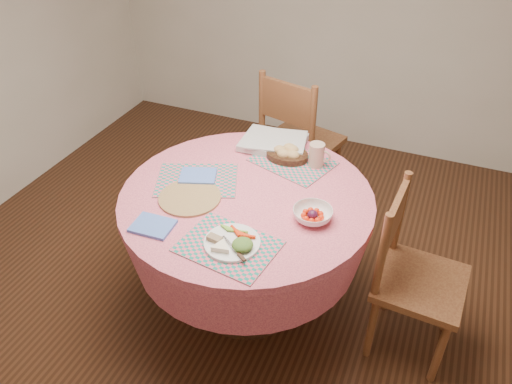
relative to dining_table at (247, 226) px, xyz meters
The scene contains 15 objects.
ground 0.56m from the dining_table, ahead, with size 4.00×4.00×0.00m, color #331C0F.
dining_table is the anchor object (origin of this frame).
chair_right 0.83m from the dining_table, ahead, with size 0.43×0.45×0.91m.
chair_back 0.99m from the dining_table, 93.75° to the left, with size 0.56×0.54×1.00m.
placemat_front 0.43m from the dining_table, 78.26° to the right, with size 0.40×0.30×0.01m, color #16806E.
placemat_left 0.34m from the dining_table, behind, with size 0.40×0.30×0.01m, color #16806E.
placemat_back 0.43m from the dining_table, 73.22° to the left, with size 0.40×0.30×0.01m, color #16806E.
wicker_trivet 0.34m from the dining_table, 150.96° to the right, with size 0.30×0.30×0.01m, color brown.
napkin_near 0.52m from the dining_table, 126.79° to the right, with size 0.18×0.14×0.01m, color #5177D2.
napkin_far 0.35m from the dining_table, behind, with size 0.18×0.14×0.01m, color #5177D2.
dinner_plate 0.43m from the dining_table, 75.16° to the right, with size 0.24×0.24×0.05m.
bread_bowl 0.45m from the dining_table, 79.39° to the left, with size 0.23×0.23×0.08m.
latte_mug 0.52m from the dining_table, 57.56° to the left, with size 0.12×0.08×0.13m.
fruit_bowl 0.42m from the dining_table, ahead, with size 0.22×0.22×0.06m.
newspaper_stack 0.53m from the dining_table, 95.08° to the left, with size 0.38×0.31×0.04m.
Camera 1 is at (0.79, -1.78, 2.18)m, focal length 35.00 mm.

